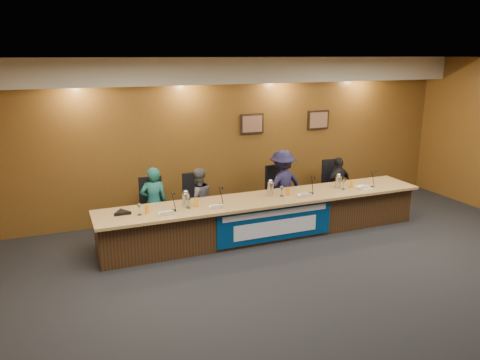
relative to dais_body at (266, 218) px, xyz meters
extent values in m
plane|color=black|center=(0.00, -2.40, -0.35)|extent=(10.00, 10.00, 0.00)
cube|color=silver|center=(0.00, -2.40, 2.85)|extent=(10.00, 8.00, 0.04)
cube|color=brown|center=(0.00, 1.60, 1.25)|extent=(10.00, 0.04, 3.20)
cube|color=beige|center=(0.00, 1.35, 2.60)|extent=(10.00, 0.50, 0.50)
cube|color=#3A2412|center=(0.00, 0.00, 0.00)|extent=(6.00, 0.80, 0.70)
cube|color=#A88249|center=(0.00, -0.05, 0.38)|extent=(6.10, 0.95, 0.05)
cube|color=navy|center=(0.00, -0.41, 0.03)|extent=(2.20, 0.02, 0.65)
cube|color=silver|center=(0.00, -0.43, 0.23)|extent=(2.00, 0.01, 0.10)
cube|color=silver|center=(0.00, -0.43, -0.05)|extent=(1.60, 0.01, 0.28)
cube|color=black|center=(0.40, 1.57, 1.50)|extent=(0.52, 0.04, 0.42)
cube|color=black|center=(2.00, 1.57, 1.50)|extent=(0.52, 0.04, 0.42)
imported|color=#165751|center=(-1.91, 0.68, 0.31)|extent=(0.50, 0.35, 1.33)
imported|color=#4E4E53|center=(-1.07, 0.68, 0.27)|extent=(0.63, 0.51, 1.23)
imported|color=#1B193B|center=(0.68, 0.68, 0.37)|extent=(1.02, 0.72, 1.43)
imported|color=black|center=(2.01, 0.68, 0.24)|extent=(0.74, 0.44, 1.18)
cube|color=black|center=(-1.91, 0.78, 0.13)|extent=(0.51, 0.51, 0.08)
cube|color=black|center=(-1.07, 0.78, 0.13)|extent=(0.48, 0.48, 0.08)
cube|color=black|center=(0.68, 0.78, 0.13)|extent=(0.52, 0.52, 0.08)
cube|color=black|center=(2.01, 0.78, 0.13)|extent=(0.51, 0.51, 0.08)
cube|color=white|center=(-1.91, -0.33, 0.45)|extent=(0.24, 0.08, 0.10)
cylinder|color=black|center=(-1.76, -0.14, 0.41)|extent=(0.07, 0.07, 0.02)
cylinder|color=orange|center=(-2.19, -0.12, 0.47)|extent=(0.06, 0.06, 0.15)
cylinder|color=silver|center=(-2.31, -0.13, 0.49)|extent=(0.08, 0.08, 0.18)
cube|color=white|center=(-1.05, -0.31, 0.45)|extent=(0.24, 0.08, 0.10)
cylinder|color=black|center=(-0.93, -0.14, 0.41)|extent=(0.07, 0.07, 0.02)
cylinder|color=orange|center=(-1.34, -0.07, 0.47)|extent=(0.06, 0.06, 0.15)
cylinder|color=silver|center=(-1.49, -0.09, 0.49)|extent=(0.08, 0.08, 0.18)
cube|color=white|center=(0.66, -0.29, 0.45)|extent=(0.24, 0.08, 0.10)
cylinder|color=black|center=(0.87, -0.12, 0.41)|extent=(0.07, 0.07, 0.02)
cylinder|color=orange|center=(0.41, -0.06, 0.47)|extent=(0.06, 0.06, 0.15)
cylinder|color=silver|center=(0.28, -0.07, 0.49)|extent=(0.08, 0.08, 0.18)
cube|color=white|center=(1.99, -0.27, 0.45)|extent=(0.24, 0.08, 0.10)
cylinder|color=black|center=(2.18, -0.18, 0.41)|extent=(0.07, 0.07, 0.02)
cylinder|color=orange|center=(1.79, -0.09, 0.47)|extent=(0.06, 0.06, 0.15)
cylinder|color=silver|center=(1.58, -0.12, 0.49)|extent=(0.08, 0.08, 0.18)
cylinder|color=silver|center=(-1.50, -0.01, 0.52)|extent=(0.12, 0.12, 0.23)
cylinder|color=silver|center=(0.10, 0.03, 0.53)|extent=(0.12, 0.12, 0.25)
cylinder|color=silver|center=(1.55, 0.02, 0.51)|extent=(0.12, 0.12, 0.22)
cylinder|color=black|center=(-2.57, 0.03, 0.43)|extent=(0.32, 0.32, 0.05)
cube|color=white|center=(2.03, -0.13, 0.40)|extent=(0.26, 0.33, 0.01)
camera|label=1|loc=(-3.51, -7.33, 2.90)|focal=35.00mm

